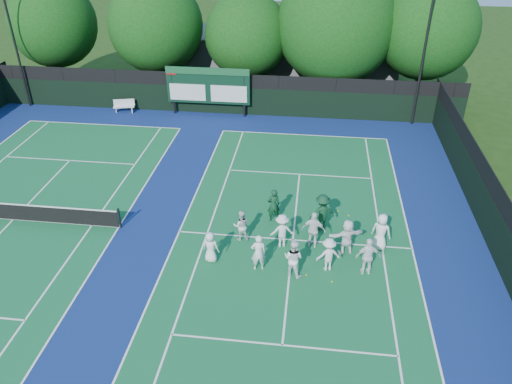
# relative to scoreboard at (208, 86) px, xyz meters

# --- Properties ---
(ground) EXTENTS (120.00, 120.00, 0.00)m
(ground) POSITION_rel_scoreboard_xyz_m (7.01, -15.59, -2.19)
(ground) COLOR #1B360E
(ground) RESTS_ON ground
(court_apron) EXTENTS (34.00, 32.00, 0.01)m
(court_apron) POSITION_rel_scoreboard_xyz_m (1.01, -14.59, -2.19)
(court_apron) COLOR navy
(court_apron) RESTS_ON ground
(near_court) EXTENTS (11.05, 23.85, 0.01)m
(near_court) POSITION_rel_scoreboard_xyz_m (7.01, -14.59, -2.18)
(near_court) COLOR #135C31
(near_court) RESTS_ON ground
(left_court) EXTENTS (11.05, 23.85, 0.01)m
(left_court) POSITION_rel_scoreboard_xyz_m (-6.99, -14.59, -2.18)
(left_court) COLOR #135C31
(left_court) RESTS_ON ground
(back_fence) EXTENTS (34.00, 0.08, 3.00)m
(back_fence) POSITION_rel_scoreboard_xyz_m (1.01, 0.41, -0.83)
(back_fence) COLOR black
(back_fence) RESTS_ON ground
(divider_fence_right) EXTENTS (0.08, 32.00, 3.00)m
(divider_fence_right) POSITION_rel_scoreboard_xyz_m (16.01, -14.59, -0.83)
(divider_fence_right) COLOR black
(divider_fence_right) RESTS_ON ground
(scoreboard) EXTENTS (6.00, 0.21, 3.55)m
(scoreboard) POSITION_rel_scoreboard_xyz_m (0.00, 0.00, 0.00)
(scoreboard) COLOR black
(scoreboard) RESTS_ON ground
(clubhouse) EXTENTS (18.00, 6.00, 4.00)m
(clubhouse) POSITION_rel_scoreboard_xyz_m (5.01, 8.41, -0.19)
(clubhouse) COLOR #56575B
(clubhouse) RESTS_ON ground
(light_pole_left) EXTENTS (1.20, 0.30, 10.12)m
(light_pole_left) POSITION_rel_scoreboard_xyz_m (-13.99, 0.11, 4.11)
(light_pole_left) COLOR black
(light_pole_left) RESTS_ON ground
(light_pole_right) EXTENTS (1.20, 0.30, 10.12)m
(light_pole_right) POSITION_rel_scoreboard_xyz_m (14.51, 0.11, 4.11)
(light_pole_right) COLOR black
(light_pole_right) RESTS_ON ground
(tennis_net) EXTENTS (11.30, 0.10, 1.10)m
(tennis_net) POSITION_rel_scoreboard_xyz_m (-6.99, -14.59, -1.70)
(tennis_net) COLOR black
(tennis_net) RESTS_ON ground
(bench) EXTENTS (1.58, 0.77, 0.96)m
(bench) POSITION_rel_scoreboard_xyz_m (-6.35, -0.22, -1.67)
(bench) COLOR silver
(bench) RESTS_ON ground
(tree_a) EXTENTS (6.67, 6.67, 8.64)m
(tree_a) POSITION_rel_scoreboard_xyz_m (-12.70, 3.99, 2.94)
(tree_a) COLOR black
(tree_a) RESTS_ON ground
(tree_b) EXTENTS (7.12, 7.12, 8.96)m
(tree_b) POSITION_rel_scoreboard_xyz_m (-4.51, 3.99, 3.02)
(tree_b) COLOR black
(tree_b) RESTS_ON ground
(tree_c) EXTENTS (6.33, 6.33, 8.01)m
(tree_c) POSITION_rel_scoreboard_xyz_m (2.45, 3.99, 2.49)
(tree_c) COLOR black
(tree_c) RESTS_ON ground
(tree_d) EXTENTS (8.66, 8.66, 10.09)m
(tree_d) POSITION_rel_scoreboard_xyz_m (8.98, 3.99, 3.35)
(tree_d) COLOR black
(tree_d) RESTS_ON ground
(tree_e) EXTENTS (7.17, 7.17, 9.29)m
(tree_e) POSITION_rel_scoreboard_xyz_m (15.37, 3.99, 3.33)
(tree_e) COLOR black
(tree_e) RESTS_ON ground
(tennis_ball_0) EXTENTS (0.07, 0.07, 0.07)m
(tennis_ball_0) POSITION_rel_scoreboard_xyz_m (5.60, -15.19, -2.16)
(tennis_ball_0) COLOR yellow
(tennis_ball_0) RESTS_ON ground
(tennis_ball_1) EXTENTS (0.07, 0.07, 0.07)m
(tennis_ball_1) POSITION_rel_scoreboard_xyz_m (9.69, -12.21, -2.16)
(tennis_ball_1) COLOR yellow
(tennis_ball_1) RESTS_ON ground
(tennis_ball_2) EXTENTS (0.07, 0.07, 0.07)m
(tennis_ball_2) POSITION_rel_scoreboard_xyz_m (8.81, -17.34, -2.16)
(tennis_ball_2) COLOR yellow
(tennis_ball_2) RESTS_ON ground
(tennis_ball_3) EXTENTS (0.07, 0.07, 0.07)m
(tennis_ball_3) POSITION_rel_scoreboard_xyz_m (2.85, -12.37, -2.16)
(tennis_ball_3) COLOR yellow
(tennis_ball_3) RESTS_ON ground
(tennis_ball_4) EXTENTS (0.07, 0.07, 0.07)m
(tennis_ball_4) POSITION_rel_scoreboard_xyz_m (9.16, -11.85, -2.16)
(tennis_ball_4) COLOR yellow
(tennis_ball_4) RESTS_ON ground
(tennis_ball_5) EXTENTS (0.07, 0.07, 0.07)m
(tennis_ball_5) POSITION_rel_scoreboard_xyz_m (7.74, -17.05, -2.16)
(tennis_ball_5) COLOR yellow
(tennis_ball_5) RESTS_ON ground
(player_front_0) EXTENTS (0.81, 0.61, 1.50)m
(player_front_0) POSITION_rel_scoreboard_xyz_m (3.50, -16.54, -1.44)
(player_front_0) COLOR white
(player_front_0) RESTS_ON ground
(player_front_1) EXTENTS (0.73, 0.56, 1.78)m
(player_front_1) POSITION_rel_scoreboard_xyz_m (5.64, -16.85, -1.30)
(player_front_1) COLOR white
(player_front_1) RESTS_ON ground
(player_front_2) EXTENTS (1.03, 0.93, 1.75)m
(player_front_2) POSITION_rel_scoreboard_xyz_m (7.15, -17.02, -1.32)
(player_front_2) COLOR white
(player_front_2) RESTS_ON ground
(player_front_3) EXTENTS (1.16, 0.86, 1.60)m
(player_front_3) POSITION_rel_scoreboard_xyz_m (8.61, -16.51, -1.39)
(player_front_3) COLOR silver
(player_front_3) RESTS_ON ground
(player_front_4) EXTENTS (1.11, 0.59, 1.80)m
(player_front_4) POSITION_rel_scoreboard_xyz_m (10.26, -16.57, -1.29)
(player_front_4) COLOR white
(player_front_4) RESTS_ON ground
(player_back_0) EXTENTS (0.86, 0.73, 1.56)m
(player_back_0) POSITION_rel_scoreboard_xyz_m (4.59, -14.80, -1.41)
(player_back_0) COLOR silver
(player_back_0) RESTS_ON ground
(player_back_1) EXTENTS (1.20, 0.86, 1.68)m
(player_back_1) POSITION_rel_scoreboard_xyz_m (6.51, -15.07, -1.35)
(player_back_1) COLOR silver
(player_back_1) RESTS_ON ground
(player_back_2) EXTENTS (1.13, 0.60, 1.83)m
(player_back_2) POSITION_rel_scoreboard_xyz_m (7.94, -14.93, -1.28)
(player_back_2) COLOR white
(player_back_2) RESTS_ON ground
(player_back_3) EXTENTS (1.71, 1.05, 1.76)m
(player_back_3) POSITION_rel_scoreboard_xyz_m (9.43, -15.23, -1.31)
(player_back_3) COLOR white
(player_back_3) RESTS_ON ground
(player_back_4) EXTENTS (1.05, 0.88, 1.83)m
(player_back_4) POSITION_rel_scoreboard_xyz_m (10.96, -14.70, -1.28)
(player_back_4) COLOR white
(player_back_4) RESTS_ON ground
(coach_left) EXTENTS (0.75, 0.62, 1.76)m
(coach_left) POSITION_rel_scoreboard_xyz_m (5.94, -13.03, -1.31)
(coach_left) COLOR #0F3920
(coach_left) RESTS_ON ground
(coach_right) EXTENTS (1.41, 1.10, 1.92)m
(coach_right) POSITION_rel_scoreboard_xyz_m (8.31, -13.53, -1.23)
(coach_right) COLOR #0F371E
(coach_right) RESTS_ON ground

